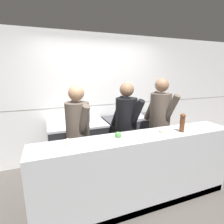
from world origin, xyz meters
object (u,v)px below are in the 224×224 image
Objects in this scene: plated_dish_appetiser at (118,137)px; chef_head_cook at (78,136)px; pepper_mill at (182,122)px; stock_pot at (82,117)px; oven_range at (78,146)px; plated_dish_main at (68,144)px; chef_sous at (126,129)px; chefs_knife at (117,121)px; chef_line at (159,123)px; plated_dish_dessert at (162,132)px; mixing_bowl_steel at (139,114)px.

chef_head_cook is (-0.42, 0.52, -0.12)m from plated_dish_appetiser.
plated_dish_appetiser is at bearing 174.53° from pepper_mill.
stock_pot is 1.22× the size of pepper_mill.
pepper_mill is (1.24, -1.34, 0.71)m from oven_range.
plated_dish_main is 1.14m from chef_sous.
chef_sous reaches higher than stock_pot.
chef_sous reaches higher than chef_head_cook.
chefs_knife is 0.19× the size of chef_line.
plated_dish_main is 0.15× the size of chef_sous.
plated_dish_appetiser is at bearing 0.93° from plated_dish_main.
pepper_mill is at bearing -47.34° from oven_range.
pepper_mill is 0.16× the size of chef_sous.
plated_dish_appetiser is 0.15× the size of chef_head_cook.
chef_head_cook is (-0.11, -0.73, 0.47)m from oven_range.
chef_line is (1.23, -0.75, -0.03)m from stock_pot.
pepper_mill is at bearing -5.47° from plated_dish_appetiser.
pepper_mill is 0.15× the size of chef_line.
oven_range is 3.25× the size of chefs_knife.
chef_head_cook reaches higher than plated_dish_main.
chef_sous is at bearing 170.24° from chef_line.
chef_head_cook is at bearing 151.02° from plated_dish_dessert.
chef_sous is 0.66m from chef_line.
plated_dish_appetiser reaches higher than mixing_bowl_steel.
chef_line is (0.59, -0.53, 0.05)m from chefs_knife.
plated_dish_main is at bearing -107.51° from stock_pot.
chef_line is at bearing -27.55° from oven_range.
stock_pot is 0.68m from chefs_knife.
chefs_knife reaches higher than oven_range.
oven_range is 0.61× the size of chef_line.
oven_range is 0.63× the size of chef_sous.
stock_pot is 1.27× the size of plated_dish_appetiser.
plated_dish_main is at bearing -142.00° from mixing_bowl_steel.
pepper_mill is at bearing -37.75° from chef_head_cook.
pepper_mill reaches higher than stock_pot.
oven_range is 1.10m from chef_sous.
mixing_bowl_steel is at bearing 14.12° from chef_head_cook.
chef_head_cook is (0.21, 0.53, -0.12)m from plated_dish_main.
mixing_bowl_steel is 0.88× the size of chefs_knife.
oven_range is 3.30× the size of stock_pot.
oven_range is at bearing -179.89° from mixing_bowl_steel.
stock_pot reaches higher than chefs_knife.
chefs_knife is 1.30m from pepper_mill.
plated_dish_dessert is 0.92× the size of pepper_mill.
chef_head_cook is (-0.85, -0.56, 0.01)m from chefs_knife.
oven_range is at bearing -151.21° from stock_pot.
plated_dish_appetiser is at bearing -141.54° from chef_sous.
chefs_knife is at bearing 46.03° from plated_dish_main.
mixing_bowl_steel is 0.59m from chefs_knife.
pepper_mill is at bearing -93.11° from mixing_bowl_steel.
chefs_knife is at bearing 112.57° from pepper_mill.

